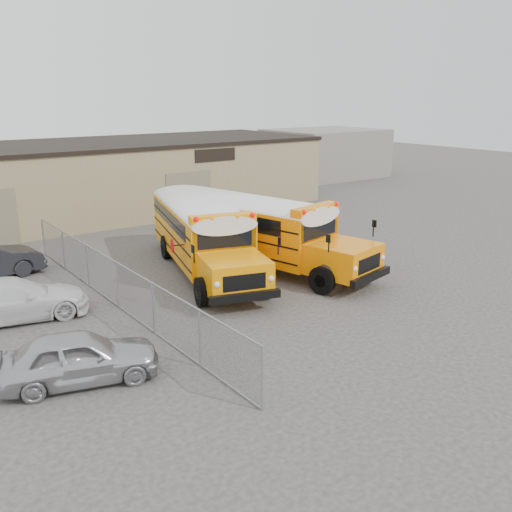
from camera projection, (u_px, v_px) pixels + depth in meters
ground at (292, 297)px, 22.50m from camera, size 120.00×120.00×0.00m
warehouse at (97, 178)px, 37.32m from camera, size 30.20×10.20×4.67m
chainlink_fence at (117, 284)px, 21.16m from camera, size 0.07×18.07×1.81m
distant_building_right at (325, 153)px, 54.14m from camera, size 10.00×8.00×4.40m
school_bus_left at (173, 203)px, 31.55m from camera, size 5.69×11.29×3.21m
school_bus_right at (162, 206)px, 30.45m from camera, size 5.01×11.49×3.27m
tarp_bundle at (329, 276)px, 22.85m from camera, size 1.08×1.02×1.32m
car_silver at (78, 357)px, 15.68m from camera, size 4.68×2.89×1.49m
car_white at (12, 300)px, 20.03m from camera, size 5.44×2.99×1.49m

